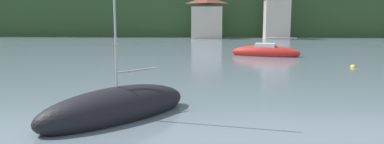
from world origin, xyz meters
The scene contains 6 objects.
wooded_hillside centered at (-26.32, 137.20, 8.28)m, with size 352.00×52.77×52.30m.
shore_building_west centered at (0.00, 100.76, 4.59)m, with size 7.23×4.81×9.47m.
shore_building_westcentral centered at (15.76, 100.52, 5.17)m, with size 5.67×4.32×10.63m.
sailboat_far_2 centered at (7.43, 61.57, 0.46)m, with size 8.33×4.78×12.05m.
sailboat_mid_6 centered at (-2.98, 34.56, 0.43)m, with size 6.48×7.06×10.11m.
mooring_buoy_near centered at (13.79, 51.86, 0.00)m, with size 0.49×0.49×0.49m, color yellow.
Camera 1 is at (1.03, 20.07, 4.21)m, focal length 32.68 mm.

